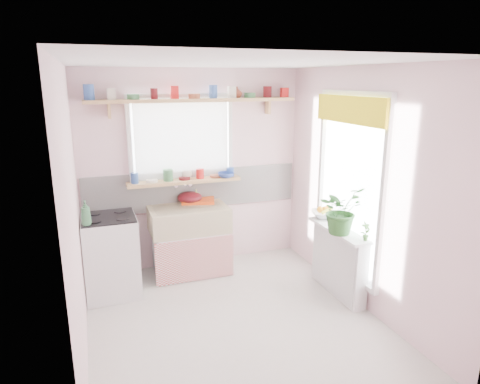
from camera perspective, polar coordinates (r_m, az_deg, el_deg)
name	(u,v)px	position (r m, az deg, el deg)	size (l,w,h in m)	color
room	(265,168)	(4.95, 3.29, 3.23)	(3.20, 3.20, 3.20)	silver
sink_unit	(190,240)	(5.37, -6.73, -6.35)	(0.95, 0.65, 1.11)	white
cooker	(111,255)	(5.03, -16.79, -8.09)	(0.58, 0.58, 0.93)	white
radiator_ledge	(339,260)	(4.97, 13.01, -8.85)	(0.22, 0.95, 0.78)	white
windowsill	(184,181)	(5.34, -7.41, 1.45)	(1.40, 0.22, 0.04)	tan
pine_shelf	(194,100)	(5.23, -6.11, 12.07)	(2.52, 0.24, 0.04)	tan
shelf_crockery	(194,94)	(5.22, -6.13, 12.89)	(2.47, 0.11, 0.12)	#3359A5
sill_crockery	(183,175)	(5.32, -7.62, 2.22)	(1.35, 0.11, 0.12)	#3359A5
dish_tray	(198,200)	(5.46, -5.60, -1.12)	(0.41, 0.30, 0.04)	#FF5516
colander	(190,197)	(5.43, -6.70, -0.71)	(0.31, 0.31, 0.14)	#5C0F18
jade_plant	(341,210)	(4.62, 13.33, -2.32)	(0.46, 0.40, 0.52)	#295E25
fruit_bowl	(324,214)	(5.16, 11.20, -2.94)	(0.31, 0.31, 0.08)	silver
herb_pot	(366,231)	(4.52, 16.42, -5.07)	(0.10, 0.07, 0.20)	#3D702D
soap_bottle_sink	(196,196)	(5.44, -5.84, -0.49)	(0.08, 0.08, 0.17)	#C7CF5C
sill_cup	(187,174)	(5.39, -7.10, 2.36)	(0.13, 0.13, 0.10)	silver
sill_bowl	(226,175)	(5.40, -1.87, 2.29)	(0.21, 0.21, 0.07)	#3653AF
shelf_vase	(237,92)	(5.44, -0.42, 13.17)	(0.13, 0.13, 0.14)	#96422E
cooker_bottle	(86,213)	(4.62, -19.88, -2.64)	(0.10, 0.10, 0.26)	#3D7A4E
fruit	(325,209)	(5.15, 11.26, -2.27)	(0.20, 0.14, 0.10)	orange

